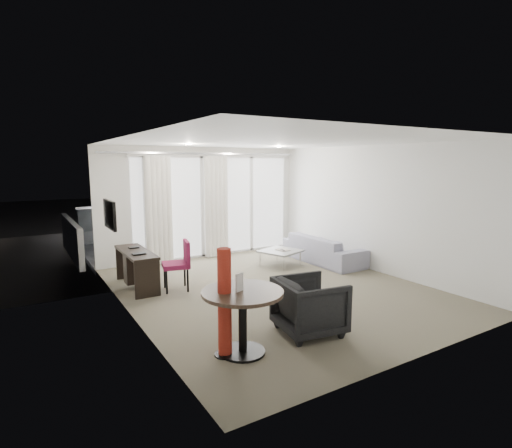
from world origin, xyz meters
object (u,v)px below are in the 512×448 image
desk (137,269)px  tub_armchair (310,306)px  sofa (323,249)px  rattan_chair_b (245,224)px  round_table (243,322)px  rattan_chair_a (199,231)px  desk_chair (176,266)px  red_lamp (225,303)px  coffee_table (280,258)px

desk → tub_armchair: bearing=-65.8°
sofa → rattan_chair_b: 3.34m
desk → round_table: (0.39, -3.21, 0.05)m
rattan_chair_a → desk: bearing=-111.8°
tub_armchair → rattan_chair_b: bearing=-13.7°
rattan_chair_a → desk_chair: bearing=-100.7°
round_table → red_lamp: red_lamp is taller
sofa → rattan_chair_b: (-0.14, 3.33, 0.13)m
tub_armchair → coffee_table: tub_armchair is taller
round_table → tub_armchair: round_table is taller
desk → round_table: 3.24m
sofa → desk_chair: bearing=93.2°
tub_armchair → sofa: bearing=-34.6°
round_table → rattan_chair_a: (2.07, 6.09, 0.01)m
round_table → red_lamp: bearing=163.8°
desk → rattan_chair_b: (3.99, 3.01, 0.10)m
round_table → rattan_chair_b: bearing=59.9°
round_table → coffee_table: bearing=49.0°
red_lamp → rattan_chair_a: red_lamp is taller
desk → rattan_chair_a: size_ratio=1.81×
rattan_chair_a → red_lamp: bearing=-92.0°
round_table → rattan_chair_a: rattan_chair_a is taller
desk_chair → round_table: 2.70m
tub_armchair → sofa: (2.70, 2.85, -0.07)m
tub_armchair → red_lamp: bearing=98.1°
desk → desk_chair: desk_chair is taller
red_lamp → rattan_chair_b: red_lamp is taller
sofa → rattan_chair_a: bearing=27.6°
coffee_table → desk: bearing=178.3°
desk → red_lamp: 3.17m
rattan_chair_a → rattan_chair_b: rattan_chair_b is taller
desk → red_lamp: bearing=-86.7°
coffee_table → sofa: 1.07m
red_lamp → coffee_table: bearing=46.4°
sofa → round_table: bearing=127.7°
desk_chair → sofa: bearing=16.3°
tub_armchair → rattan_chair_b: size_ratio=0.94×
desk → tub_armchair: tub_armchair is taller
desk → sofa: 4.14m
desk → tub_armchair: (1.43, -3.17, 0.04)m
desk_chair → round_table: bearing=-80.4°
desk → sofa: desk is taller
red_lamp → tub_armchair: bearing=-0.7°
tub_armchair → coffee_table: bearing=-19.6°
tub_armchair → rattan_chair_a: rattan_chair_a is taller
desk_chair → rattan_chair_b: desk_chair is taller
coffee_table → red_lamp: bearing=-133.6°
rattan_chair_b → round_table: bearing=-105.7°
desk_chair → rattan_chair_b: size_ratio=1.02×
round_table → red_lamp: size_ratio=0.75×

